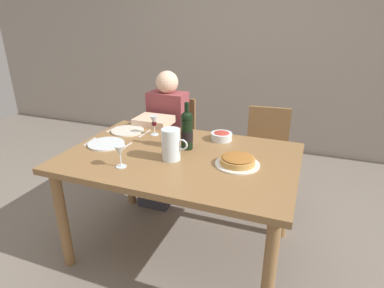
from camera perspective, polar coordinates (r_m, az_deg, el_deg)
The scene contains 18 objects.
ground_plane at distance 2.51m, azimuth -1.84°, elevation -18.01°, with size 8.00×8.00×0.00m, color slate.
back_wall at distance 4.07m, azimuth 10.76°, elevation 18.74°, with size 8.00×0.10×2.80m, color #A3998E.
dining_table at distance 2.14m, azimuth -2.06°, elevation -4.22°, with size 1.50×1.00×0.76m.
wine_bottle at distance 2.15m, azimuth -0.93°, elevation 2.49°, with size 0.08×0.08×0.32m.
water_pitcher at distance 2.01m, azimuth -3.73°, elevation -0.40°, with size 0.17×0.12×0.20m.
baked_tart at distance 1.97m, azimuth 8.08°, elevation -2.98°, with size 0.27×0.27×0.06m.
salad_bowl at distance 2.35m, azimuth 5.27°, elevation 1.49°, with size 0.15×0.15×0.06m.
wine_glass_left_diner at distance 1.95m, azimuth -12.71°, elevation -1.29°, with size 0.07×0.07×0.14m.
wine_glass_right_diner at distance 2.43m, azimuth -6.77°, elevation 3.94°, with size 0.06×0.06×0.15m.
dinner_plate_left_setting at distance 2.57m, azimuth -11.38°, elevation 2.32°, with size 0.25×0.25×0.01m, color silver.
dinner_plate_right_setting at distance 2.34m, azimuth -15.01°, elevation 0.04°, with size 0.25×0.25×0.01m, color silver.
fork_left_setting at distance 2.64m, azimuth -13.93°, elevation 2.59°, with size 0.16×0.01×0.01m, color silver.
knife_left_setting at distance 2.49m, azimuth -8.44°, elevation 1.85°, with size 0.18×0.01×0.01m, color silver.
knife_right_setting at distance 2.26m, azimuth -11.90°, elevation -0.55°, with size 0.18×0.01×0.01m, color silver.
spoon_right_setting at distance 2.43m, azimuth -17.72°, elevation 0.41°, with size 0.16×0.01×0.01m, color silver.
chair_left at distance 3.13m, azimuth -3.23°, elevation 1.14°, with size 0.40×0.40×0.87m.
diner_left at distance 2.89m, azimuth -5.17°, elevation 1.78°, with size 0.34×0.50×1.16m.
chair_right at distance 2.88m, azimuth 13.01°, elevation -1.33°, with size 0.43×0.43×0.87m.
Camera 1 is at (0.75, -1.76, 1.62)m, focal length 30.00 mm.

